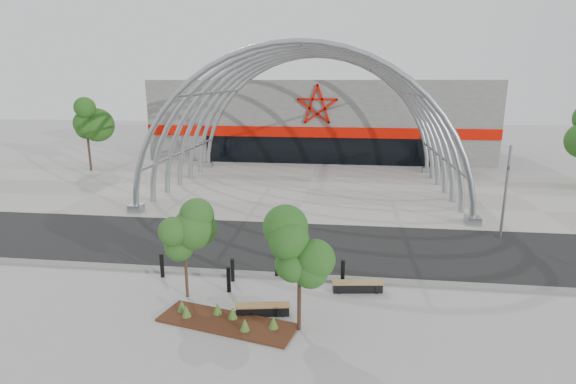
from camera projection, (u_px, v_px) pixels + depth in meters
The scene contains 18 objects.
ground at pixel (276, 275), 18.88m from camera, with size 140.00×140.00×0.00m, color #9F9E99.
road at pixel (287, 245), 22.25m from camera, with size 140.00×7.00×0.02m, color black.
forecourt at pixel (307, 189), 33.80m from camera, with size 60.00×17.00×0.04m, color #A19C93.
kerb at pixel (275, 276), 18.63m from camera, with size 60.00×0.50×0.12m, color slate.
arena_building at pixel (321, 117), 50.12m from camera, with size 34.00×15.24×8.00m.
vault_canopy at pixel (307, 189), 33.80m from camera, with size 20.80×15.80×20.36m.
planting_bed at pixel (225, 320), 15.08m from camera, with size 4.90×2.48×0.50m.
signal_pole at pixel (506, 190), 22.69m from camera, with size 0.26×0.69×4.85m.
street_tree_0 at pixel (184, 234), 16.36m from camera, with size 1.53×1.53×3.50m.
street_tree_1 at pixel (299, 251), 14.07m from camera, with size 1.61×1.61×3.81m.
bench_0 at pixel (263, 310), 15.60m from camera, with size 1.92×0.74×0.39m.
bench_1 at pixel (357, 287), 17.32m from camera, with size 1.99×0.68×0.41m.
bollard_0 at pixel (162, 266), 18.54m from camera, with size 0.16×0.16×1.02m, color black.
bollard_1 at pixel (233, 270), 18.18m from camera, with size 0.15×0.15×0.96m, color black.
bollard_2 at pixel (229, 280), 17.24m from camera, with size 0.16×0.16×1.01m, color black.
bollard_3 at pixel (277, 269), 18.42m from camera, with size 0.14×0.14×0.86m, color black.
bollard_4 at pixel (343, 273), 17.86m from camera, with size 0.16×0.16×1.02m, color black.
bg_tree_0 at pixel (86, 119), 39.47m from camera, with size 3.00×3.00×6.45m.
Camera 1 is at (2.71, -17.28, 7.94)m, focal length 28.00 mm.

